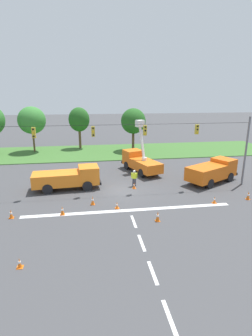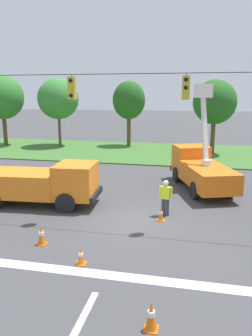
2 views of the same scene
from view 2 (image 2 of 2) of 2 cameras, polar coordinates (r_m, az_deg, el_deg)
The scene contains 15 objects.
ground_plane at distance 15.36m, azimuth 1.02°, elevation -9.29°, with size 200.00×200.00×0.00m, color #424244.
grass_verge at distance 32.59m, azimuth 7.08°, elevation 2.63°, with size 56.00×12.00×0.10m, color #3D6B2D.
lane_markings at distance 10.10m, azimuth -6.17°, elevation -22.21°, with size 17.60×15.25×0.01m.
signal_gantry at distance 14.30m, azimuth 0.71°, elevation 8.00°, with size 26.20×0.33×7.20m.
tree_far_west at distance 39.05m, azimuth -20.74°, elevation 11.45°, with size 4.56×4.84×7.80m.
tree_west at distance 36.97m, azimuth -11.72°, elevation 11.70°, with size 4.39×4.57×7.40m.
tree_centre at distance 36.35m, azimuth 0.50°, elevation 11.66°, with size 3.57×3.04×7.12m.
tree_east at distance 32.42m, azimuth 15.18°, elevation 10.99°, with size 4.05×4.43×7.07m.
utility_truck_bucket_lift at distance 20.77m, azimuth 12.82°, elevation 0.17°, with size 4.25×6.83×6.34m.
utility_truck_support_far at distance 17.96m, azimuth -14.99°, elevation -2.46°, with size 6.90×2.88×2.25m.
road_worker at distance 15.87m, azimuth 6.90°, elevation -4.81°, with size 0.64×0.30×1.77m.
traffic_cone_foreground_left at distance 11.83m, azimuth -7.87°, elevation -14.93°, with size 0.36×0.36×0.63m.
traffic_cone_lane_edge_b at distance 13.47m, azimuth -14.52°, elevation -11.22°, with size 0.36×0.36×0.79m.
traffic_cone_far_left at distance 15.45m, azimuth 6.12°, elevation -8.00°, with size 0.36×0.36×0.64m.
traffic_cone_far_right at distance 8.96m, azimuth 4.42°, elevation -24.24°, with size 0.36×0.36×0.80m.
Camera 2 is at (2.69, -13.97, 5.80)m, focal length 35.00 mm.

